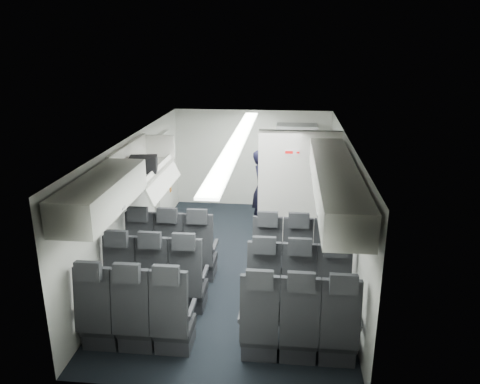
% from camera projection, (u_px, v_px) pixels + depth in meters
% --- Properties ---
extents(cabin_shell, '(3.41, 6.01, 2.16)m').
position_uv_depth(cabin_shell, '(237.00, 201.00, 7.50)').
color(cabin_shell, black).
rests_on(cabin_shell, ground).
extents(seat_row_front, '(3.33, 0.56, 1.24)m').
position_uv_depth(seat_row_front, '(234.00, 257.00, 7.23)').
color(seat_row_front, black).
rests_on(seat_row_front, cabin_shell).
extents(seat_row_mid, '(3.33, 0.56, 1.24)m').
position_uv_depth(seat_row_mid, '(226.00, 286.00, 6.38)').
color(seat_row_mid, black).
rests_on(seat_row_mid, cabin_shell).
extents(seat_row_rear, '(3.33, 0.56, 1.24)m').
position_uv_depth(seat_row_rear, '(216.00, 324.00, 5.53)').
color(seat_row_rear, black).
rests_on(seat_row_rear, cabin_shell).
extents(overhead_bin_left_rear, '(0.53, 1.80, 0.40)m').
position_uv_depth(overhead_bin_left_rear, '(101.00, 194.00, 5.52)').
color(overhead_bin_left_rear, white).
rests_on(overhead_bin_left_rear, cabin_shell).
extents(overhead_bin_left_front_open, '(0.64, 1.70, 0.72)m').
position_uv_depth(overhead_bin_left_front_open, '(143.00, 166.00, 7.22)').
color(overhead_bin_left_front_open, '#9E9E93').
rests_on(overhead_bin_left_front_open, cabin_shell).
extents(overhead_bin_right_rear, '(0.53, 1.80, 0.40)m').
position_uv_depth(overhead_bin_right_rear, '(342.00, 203.00, 5.25)').
color(overhead_bin_right_rear, white).
rests_on(overhead_bin_right_rear, cabin_shell).
extents(overhead_bin_right_front, '(0.53, 1.70, 0.40)m').
position_uv_depth(overhead_bin_right_front, '(330.00, 163.00, 6.90)').
color(overhead_bin_right_front, white).
rests_on(overhead_bin_right_front, cabin_shell).
extents(bulkhead_partition, '(1.40, 0.15, 2.13)m').
position_uv_depth(bulkhead_partition, '(298.00, 191.00, 8.18)').
color(bulkhead_partition, silver).
rests_on(bulkhead_partition, cabin_shell).
extents(galley_unit, '(0.85, 0.52, 1.90)m').
position_uv_depth(galley_unit, '(295.00, 169.00, 10.03)').
color(galley_unit, '#939399').
rests_on(galley_unit, cabin_shell).
extents(boarding_door, '(0.12, 1.27, 1.86)m').
position_uv_depth(boarding_door, '(163.00, 180.00, 9.18)').
color(boarding_door, silver).
rests_on(boarding_door, cabin_shell).
extents(flight_attendant, '(0.39, 0.58, 1.57)m').
position_uv_depth(flight_attendant, '(262.00, 189.00, 9.23)').
color(flight_attendant, black).
rests_on(flight_attendant, ground).
extents(carry_on_bag, '(0.45, 0.35, 0.24)m').
position_uv_depth(carry_on_bag, '(143.00, 164.00, 7.05)').
color(carry_on_bag, black).
rests_on(carry_on_bag, overhead_bin_left_front_open).
extents(papers, '(0.18, 0.07, 0.13)m').
position_uv_depth(papers, '(272.00, 177.00, 9.09)').
color(papers, white).
rests_on(papers, flight_attendant).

